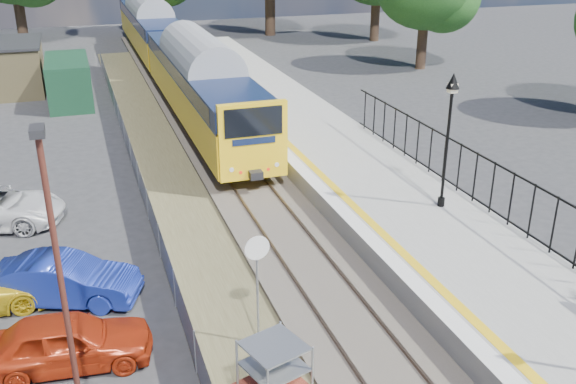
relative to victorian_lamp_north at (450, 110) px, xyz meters
name	(u,v)px	position (x,y,z in m)	size (l,w,h in m)	color
ground	(375,363)	(-5.30, -6.00, -4.30)	(120.00, 120.00, 0.00)	#2D2D30
track_bed	(251,207)	(-5.77, 3.67, -4.21)	(5.90, 80.00, 0.29)	#473F38
platform	(385,200)	(-1.10, 2.00, -3.85)	(5.00, 70.00, 0.90)	gray
platform_edge	(333,195)	(-3.16, 2.00, -3.39)	(0.90, 70.00, 0.01)	silver
victorian_lamp_north	(450,110)	(0.00, 0.00, 0.00)	(0.44, 0.44, 4.60)	black
palisade_fence	(549,221)	(1.25, -3.76, -2.46)	(0.12, 26.00, 2.00)	black
wire_fence	(141,184)	(-9.50, 6.00, -3.70)	(0.06, 52.00, 1.20)	#999EA3
train	(170,47)	(-5.30, 25.29, -1.96)	(2.82, 40.83, 3.51)	yellow
speed_sign	(257,271)	(-7.80, -4.43, -2.15)	(0.63, 0.11, 3.10)	#999EA3
carpark_lamp	(60,273)	(-12.11, -6.14, -0.47)	(0.25, 0.50, 6.68)	#53251B
car_red	(67,341)	(-12.34, -3.73, -3.62)	(1.60, 3.98, 1.36)	#AF2C10
car_blue	(64,280)	(-12.38, -0.72, -3.62)	(1.44, 4.12, 1.36)	navy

